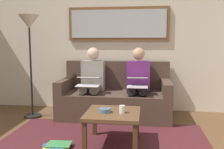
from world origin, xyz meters
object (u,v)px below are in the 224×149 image
Objects in this scene: cup at (122,109)px; magazine_stack at (57,146)px; framed_mirror at (118,24)px; laptop_silver at (138,82)px; coffee_table at (113,116)px; bowl at (105,110)px; person_left at (138,81)px; standing_lamp at (29,33)px; couch at (115,97)px; laptop_white at (89,81)px; person_right at (92,80)px.

magazine_stack is (0.74, 0.20, -0.42)m from cup.
laptop_silver is (-0.38, 0.70, -0.92)m from framed_mirror.
laptop_silver reaches higher than coffee_table.
cup is at bearing -177.25° from bowl.
standing_lamp is (1.73, 0.20, 0.76)m from person_left.
couch is 1.25m from bowl.
coffee_table is 0.98m from laptop_silver.
laptop_white is at bearing -96.56° from magazine_stack.
person_left reaches higher than laptop_silver.
cup is 1.19m from person_left.
coffee_table is 1.87× the size of magazine_stack.
cup reaches higher than magazine_stack.
framed_mirror is at bearing -90.00° from couch.
framed_mirror is 2.76× the size of coffee_table.
magazine_stack is at bearing 74.48° from framed_mirror.
laptop_silver is 0.99× the size of laptop_white.
standing_lamp reaches higher than coffee_table.
person_left is (-0.15, -1.17, 0.16)m from cup.
person_right is at bearing -90.00° from laptop_white.
cup is 0.64× the size of bowl.
person_right is (0.76, -0.25, -0.02)m from laptop_silver.
couch is 1.22m from coffee_table.
standing_lamp is at bearing 11.60° from person_right.
laptop_silver is 0.31× the size of person_right.
framed_mirror is at bearing -105.52° from magazine_stack.
laptop_silver is (-0.38, 0.31, 0.32)m from couch.
person_right is 1.25m from standing_lamp.
coffee_table is 1.82× the size of laptop_white.
laptop_white is at bearing 176.96° from standing_lamp.
framed_mirror is at bearing -154.07° from standing_lamp.
standing_lamp is (1.47, -0.95, 1.03)m from coffee_table.
coffee_table is 0.57× the size of person_right.
framed_mirror reaches higher than cup.
person_left is at bearing -122.86° from magazine_stack.
magazine_stack is (0.13, 1.12, -0.60)m from laptop_white.
coffee_table is (-0.12, 1.22, 0.03)m from couch.
couch is 19.97× the size of cup.
bowl is at bearing 73.40° from person_left.
coffee_table is at bearing 77.17° from person_left.
framed_mirror is 2.01m from coffee_table.
person_right is 3.31× the size of magazine_stack.
person_left reaches higher than coffee_table.
laptop_silver reaches higher than bowl.
framed_mirror is 1.07× the size of standing_lamp.
laptop_silver reaches higher than cup.
person_right is (0.76, 0.00, 0.00)m from person_left.
coffee_table is 4.56× the size of bowl.
person_right reaches higher than laptop_silver.
laptop_silver is at bearing 178.45° from standing_lamp.
laptop_white reaches higher than magazine_stack.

